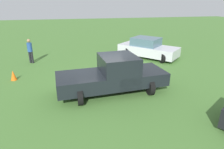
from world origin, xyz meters
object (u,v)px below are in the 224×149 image
object	(u,v)px
sedan_near	(148,48)
traffic_cone	(13,75)
pickup_truck	(115,74)
person_bystander	(30,50)

from	to	relation	value
sedan_near	traffic_cone	distance (m)	9.44
pickup_truck	sedan_near	distance (m)	6.68
pickup_truck	traffic_cone	distance (m)	5.79
pickup_truck	person_bystander	distance (m)	7.42
sedan_near	person_bystander	bearing A→B (deg)	-134.15
traffic_cone	pickup_truck	bearing A→B (deg)	-117.08
pickup_truck	traffic_cone	size ratio (longest dim) A/B	9.46
pickup_truck	traffic_cone	xyz separation A→B (m)	(2.62, 5.12, -0.64)
pickup_truck	sedan_near	size ratio (longest dim) A/B	1.15
sedan_near	person_bystander	size ratio (longest dim) A/B	2.69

